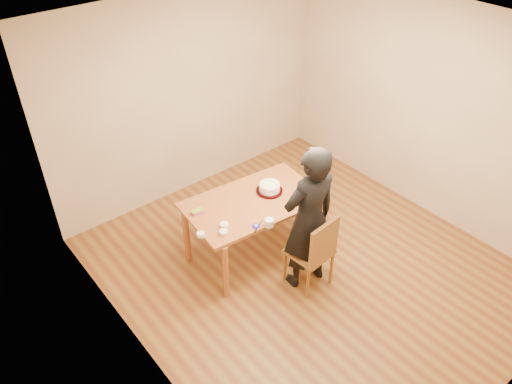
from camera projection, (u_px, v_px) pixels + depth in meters
room_shell at (292, 157)px, 5.21m from camera, size 4.00×4.50×2.70m
dining_table at (253, 202)px, 5.60m from camera, size 1.59×1.04×0.04m
dining_chair at (309, 251)px, 5.36m from camera, size 0.46×0.46×0.04m
cake_plate at (269, 191)px, 5.73m from camera, size 0.31×0.31×0.02m
cake at (270, 187)px, 5.70m from camera, size 0.24×0.24×0.08m
frosting_dome at (270, 184)px, 5.67m from camera, size 0.23×0.23×0.03m
frosting_tub at (269, 223)px, 5.22m from camera, size 0.10×0.10×0.09m
frosting_lid at (256, 226)px, 5.23m from camera, size 0.09×0.09×0.01m
frosting_dollop at (256, 225)px, 5.23m from camera, size 0.04×0.04×0.02m
ramekin_green at (224, 233)px, 5.12m from camera, size 0.09×0.09×0.04m
ramekin_yellow at (224, 225)px, 5.21m from camera, size 0.09×0.09×0.04m
ramekin_multi at (201, 234)px, 5.10m from camera, size 0.08×0.08×0.04m
candy_box_pink at (198, 212)px, 5.41m from camera, size 0.15×0.10×0.02m
candy_box_green at (197, 211)px, 5.40m from camera, size 0.13×0.07×0.02m
spatula at (257, 228)px, 5.21m from camera, size 0.13×0.08×0.01m
person at (309, 219)px, 5.15m from camera, size 0.69×0.50×1.73m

